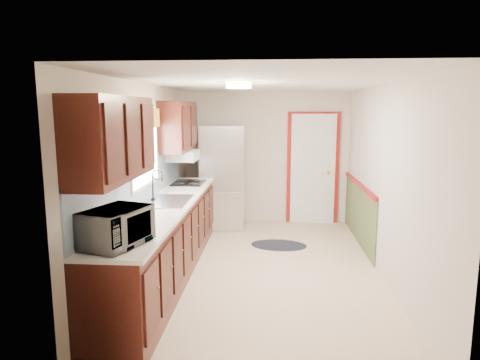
# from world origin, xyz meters

# --- Properties ---
(room_shell) EXTENTS (3.20, 5.20, 2.52)m
(room_shell) POSITION_xyz_m (0.00, 0.00, 1.20)
(room_shell) COLOR #D0B493
(room_shell) RESTS_ON ground
(kitchen_run) EXTENTS (0.63, 4.00, 2.20)m
(kitchen_run) POSITION_xyz_m (-1.24, -0.29, 0.81)
(kitchen_run) COLOR black
(kitchen_run) RESTS_ON ground
(back_wall_trim) EXTENTS (1.12, 2.30, 2.08)m
(back_wall_trim) POSITION_xyz_m (0.99, 2.21, 0.89)
(back_wall_trim) COLOR maroon
(back_wall_trim) RESTS_ON ground
(ceiling_fixture) EXTENTS (0.30, 0.30, 0.06)m
(ceiling_fixture) POSITION_xyz_m (-0.30, -0.20, 2.36)
(ceiling_fixture) COLOR #FFD88C
(ceiling_fixture) RESTS_ON room_shell
(microwave) EXTENTS (0.48, 0.65, 0.39)m
(microwave) POSITION_xyz_m (-1.20, -1.95, 1.14)
(microwave) COLOR white
(microwave) RESTS_ON kitchen_run
(refrigerator) EXTENTS (0.82, 0.79, 1.81)m
(refrigerator) POSITION_xyz_m (-0.77, 2.05, 0.90)
(refrigerator) COLOR #B7B7BC
(refrigerator) RESTS_ON ground
(rug) EXTENTS (0.90, 0.63, 0.01)m
(rug) POSITION_xyz_m (0.22, 1.03, 0.01)
(rug) COLOR black
(rug) RESTS_ON ground
(cooktop) EXTENTS (0.47, 0.57, 0.02)m
(cooktop) POSITION_xyz_m (-1.19, 1.13, 0.95)
(cooktop) COLOR black
(cooktop) RESTS_ON kitchen_run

